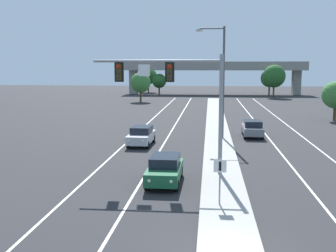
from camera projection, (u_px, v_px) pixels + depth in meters
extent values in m
cube|color=#9E9B93|center=(220.00, 153.00, 32.69)|extent=(2.40, 110.00, 0.15)
cube|color=silver|center=(168.00, 138.00, 40.05)|extent=(0.14, 100.00, 0.01)
cube|color=silver|center=(270.00, 139.00, 39.14)|extent=(0.14, 100.00, 0.01)
cube|color=silver|center=(133.00, 137.00, 40.37)|extent=(0.14, 100.00, 0.01)
cube|color=silver|center=(307.00, 140.00, 38.82)|extent=(0.14, 100.00, 0.01)
cylinder|color=gray|center=(221.00, 115.00, 25.58)|extent=(0.24, 0.24, 7.20)
cylinder|color=gray|center=(157.00, 61.00, 25.51)|extent=(7.69, 0.16, 0.16)
cube|color=black|center=(170.00, 72.00, 25.56)|extent=(0.56, 0.06, 1.20)
cube|color=#38330F|center=(170.00, 72.00, 25.52)|extent=(0.32, 0.32, 1.00)
sphere|color=red|center=(169.00, 67.00, 25.31)|extent=(0.22, 0.22, 0.22)
sphere|color=#282828|center=(169.00, 72.00, 25.36)|extent=(0.22, 0.22, 0.22)
sphere|color=#282828|center=(169.00, 77.00, 25.40)|extent=(0.22, 0.22, 0.22)
cube|color=black|center=(119.00, 72.00, 25.86)|extent=(0.56, 0.06, 1.20)
cube|color=#38330F|center=(119.00, 72.00, 25.82)|extent=(0.32, 0.32, 1.00)
sphere|color=red|center=(118.00, 67.00, 25.61)|extent=(0.22, 0.22, 0.22)
sphere|color=#282828|center=(118.00, 72.00, 25.65)|extent=(0.22, 0.22, 0.22)
sphere|color=#282828|center=(118.00, 77.00, 25.70)|extent=(0.22, 0.22, 0.22)
cube|color=white|center=(144.00, 70.00, 25.64)|extent=(0.70, 0.04, 0.70)
cylinder|color=gray|center=(220.00, 181.00, 20.19)|extent=(0.08, 0.08, 2.20)
cube|color=white|center=(220.00, 166.00, 20.06)|extent=(0.60, 0.03, 0.60)
cube|color=black|center=(220.00, 166.00, 20.04)|extent=(0.12, 0.01, 0.44)
cylinder|color=#4C4C51|center=(223.00, 83.00, 38.47)|extent=(0.20, 0.20, 10.00)
cylinder|color=#4C4C51|center=(212.00, 29.00, 37.91)|extent=(2.20, 0.12, 0.12)
cube|color=#B7B7B2|center=(199.00, 30.00, 38.04)|extent=(0.56, 0.28, 0.20)
cube|color=#195633|center=(165.00, 172.00, 24.38)|extent=(1.83, 4.41, 0.70)
cube|color=black|center=(165.00, 160.00, 24.50)|extent=(1.60, 2.39, 0.56)
sphere|color=#EAE5C6|center=(171.00, 182.00, 22.16)|extent=(0.18, 0.18, 0.18)
sphere|color=#EAE5C6|center=(149.00, 181.00, 22.28)|extent=(0.18, 0.18, 0.18)
cylinder|color=black|center=(176.00, 186.00, 22.86)|extent=(0.22, 0.64, 0.64)
cylinder|color=black|center=(147.00, 185.00, 23.03)|extent=(0.22, 0.64, 0.64)
cylinder|color=black|center=(181.00, 172.00, 25.82)|extent=(0.22, 0.64, 0.64)
cylinder|color=black|center=(154.00, 171.00, 25.98)|extent=(0.22, 0.64, 0.64)
cube|color=#B7B7BC|center=(141.00, 137.00, 36.17)|extent=(1.93, 4.45, 0.70)
cube|color=black|center=(142.00, 130.00, 36.30)|extent=(1.65, 2.42, 0.56)
sphere|color=#EAE5C6|center=(143.00, 141.00, 33.95)|extent=(0.18, 0.18, 0.18)
sphere|color=#EAE5C6|center=(129.00, 141.00, 34.10)|extent=(0.18, 0.18, 0.18)
cylinder|color=black|center=(148.00, 145.00, 34.65)|extent=(0.24, 0.65, 0.64)
cylinder|color=black|center=(128.00, 144.00, 34.85)|extent=(0.24, 0.65, 0.64)
cylinder|color=black|center=(153.00, 139.00, 37.59)|extent=(0.24, 0.65, 0.64)
cylinder|color=black|center=(136.00, 138.00, 37.80)|extent=(0.24, 0.65, 0.64)
cube|color=slate|center=(252.00, 130.00, 40.54)|extent=(1.86, 4.43, 0.70)
cube|color=black|center=(253.00, 123.00, 40.23)|extent=(1.62, 2.40, 0.56)
sphere|color=#EAE5C6|center=(245.00, 126.00, 42.74)|extent=(0.18, 0.18, 0.18)
sphere|color=#EAE5C6|center=(257.00, 126.00, 42.61)|extent=(0.18, 0.18, 0.18)
cylinder|color=black|center=(243.00, 131.00, 42.15)|extent=(0.23, 0.64, 0.64)
cylinder|color=black|center=(259.00, 131.00, 41.97)|extent=(0.23, 0.64, 0.64)
cylinder|color=black|center=(245.00, 136.00, 39.20)|extent=(0.23, 0.64, 0.64)
cylinder|color=black|center=(263.00, 136.00, 39.02)|extent=(0.23, 0.64, 0.64)
cube|color=gray|center=(214.00, 68.00, 100.89)|extent=(42.40, 6.40, 1.10)
cube|color=gray|center=(214.00, 64.00, 97.79)|extent=(42.40, 0.36, 0.90)
cube|color=gray|center=(134.00, 82.00, 103.22)|extent=(1.80, 2.40, 5.65)
cube|color=gray|center=(296.00, 83.00, 99.50)|extent=(1.80, 2.40, 5.65)
cylinder|color=#4C3823|center=(274.00, 91.00, 90.40)|extent=(0.36, 0.36, 2.62)
sphere|color=#235623|center=(274.00, 76.00, 89.95)|extent=(4.78, 4.78, 4.78)
cylinder|color=#4C3823|center=(148.00, 88.00, 109.10)|extent=(0.36, 0.36, 2.39)
sphere|color=#2D6B2D|center=(148.00, 76.00, 108.69)|extent=(4.36, 4.36, 4.36)
cylinder|color=#4C3823|center=(269.00, 90.00, 98.43)|extent=(0.36, 0.36, 2.21)
sphere|color=#387533|center=(270.00, 78.00, 98.05)|extent=(4.05, 4.05, 4.05)
cylinder|color=#4C3823|center=(335.00, 113.00, 52.45)|extent=(0.36, 0.36, 1.82)
sphere|color=#387533|center=(336.00, 95.00, 52.13)|extent=(3.33, 3.33, 3.33)
cylinder|color=#4C3823|center=(159.00, 91.00, 100.57)|extent=(0.36, 0.36, 1.83)
sphere|color=#235623|center=(159.00, 81.00, 100.25)|extent=(3.35, 3.35, 3.35)
cylinder|color=#4C3823|center=(141.00, 96.00, 79.97)|extent=(0.36, 0.36, 2.06)
sphere|color=#387533|center=(141.00, 83.00, 79.62)|extent=(3.77, 3.77, 3.77)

